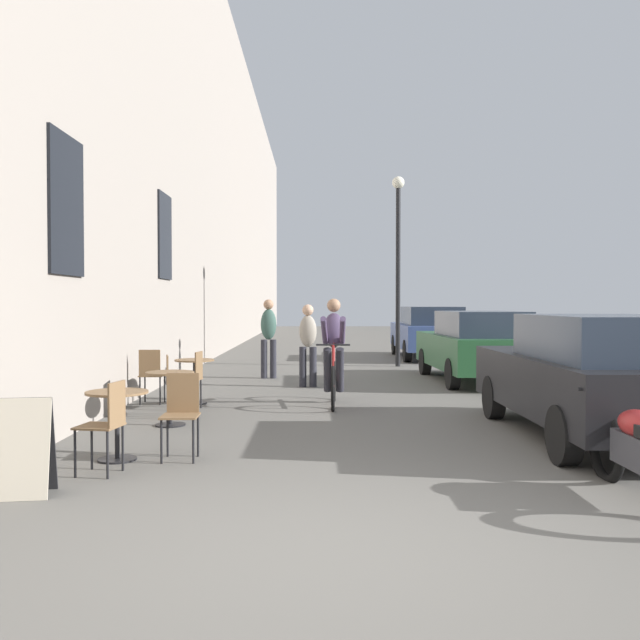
{
  "coord_description": "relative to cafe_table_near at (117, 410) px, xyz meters",
  "views": [
    {
      "loc": [
        -0.16,
        -4.41,
        1.63
      ],
      "look_at": [
        -0.04,
        17.29,
        1.1
      ],
      "focal_mm": 38.36,
      "sensor_mm": 36.0,
      "label": 1
    }
  ],
  "objects": [
    {
      "name": "cyclist_on_bicycle",
      "position": [
        2.35,
        3.92,
        0.29
      ],
      "size": [
        0.52,
        1.76,
        1.74
      ],
      "color": "black",
      "rests_on": "ground_plane"
    },
    {
      "name": "cafe_chair_far_toward_street",
      "position": [
        -0.6,
        3.94,
        -0.0
      ],
      "size": [
        0.38,
        0.38,
        0.89
      ],
      "color": "black",
      "rests_on": "ground_plane"
    },
    {
      "name": "pedestrian_mid",
      "position": [
        1.03,
        7.76,
        0.45
      ],
      "size": [
        0.35,
        0.26,
        1.72
      ],
      "color": "#26262D",
      "rests_on": "ground_plane"
    },
    {
      "name": "cafe_chair_near_toward_street",
      "position": [
        0.65,
        0.08,
        -0.0
      ],
      "size": [
        0.39,
        0.39,
        0.89
      ],
      "color": "black",
      "rests_on": "ground_plane"
    },
    {
      "name": "building_facade_left",
      "position": [
        -1.22,
        11.32,
        5.48
      ],
      "size": [
        0.54,
        68.0,
        12.01
      ],
      "color": "gray",
      "rests_on": "ground_plane"
    },
    {
      "name": "ground_plane",
      "position": [
        2.23,
        -2.68,
        -0.52
      ],
      "size": [
        88.0,
        88.0,
        0.0
      ],
      "primitive_type": "plane",
      "color": "#5B5954"
    },
    {
      "name": "cafe_table_mid",
      "position": [
        0.12,
        2.01,
        0.0
      ],
      "size": [
        0.64,
        0.64,
        0.72
      ],
      "color": "black",
      "rests_on": "ground_plane"
    },
    {
      "name": "parked_car_third",
      "position": [
        5.41,
        13.11,
        0.27
      ],
      "size": [
        1.83,
        4.31,
        1.53
      ],
      "color": "#384C84",
      "rests_on": "ground_plane"
    },
    {
      "name": "cafe_table_near",
      "position": [
        0.0,
        0.0,
        0.0
      ],
      "size": [
        0.64,
        0.64,
        0.72
      ],
      "color": "black",
      "rests_on": "ground_plane"
    },
    {
      "name": "cafe_chair_near_toward_wall",
      "position": [
        0.08,
        -0.59,
        -0.0
      ],
      "size": [
        0.44,
        0.44,
        0.89
      ],
      "color": "black",
      "rests_on": "ground_plane"
    },
    {
      "name": "parked_car_second",
      "position": [
        5.39,
        7.05,
        0.24
      ],
      "size": [
        1.86,
        4.19,
        1.47
      ],
      "color": "#23512D",
      "rests_on": "ground_plane"
    },
    {
      "name": "parked_car_nearest",
      "position": [
        5.38,
        1.02,
        0.26
      ],
      "size": [
        1.8,
        4.22,
        1.5
      ],
      "color": "black",
      "rests_on": "ground_plane"
    },
    {
      "name": "pedestrian_near",
      "position": [
        1.91,
        6.21,
        0.39
      ],
      "size": [
        0.36,
        0.27,
        1.61
      ],
      "color": "#26262D",
      "rests_on": "ground_plane"
    },
    {
      "name": "cafe_table_far",
      "position": [
        0.09,
        4.01,
        0.0
      ],
      "size": [
        0.64,
        0.64,
        0.72
      ],
      "color": "black",
      "rests_on": "ground_plane"
    },
    {
      "name": "cafe_chair_far_toward_wall",
      "position": [
        0.16,
        3.4,
        -0.0
      ],
      "size": [
        0.43,
        0.43,
        0.89
      ],
      "color": "black",
      "rests_on": "ground_plane"
    },
    {
      "name": "cafe_chair_mid_toward_street",
      "position": [
        0.05,
        2.68,
        -0.0
      ],
      "size": [
        0.46,
        0.46,
        0.89
      ],
      "color": "black",
      "rests_on": "ground_plane"
    },
    {
      "name": "sandwich_board_sign",
      "position": [
        -0.45,
        -1.31,
        -0.11
      ],
      "size": [
        0.59,
        0.44,
        0.84
      ],
      "color": "black",
      "rests_on": "ground_plane"
    },
    {
      "name": "street_lamp",
      "position": [
        4.19,
        10.55,
        2.59
      ],
      "size": [
        0.32,
        0.32,
        4.9
      ],
      "color": "black",
      "rests_on": "ground_plane"
    }
  ]
}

